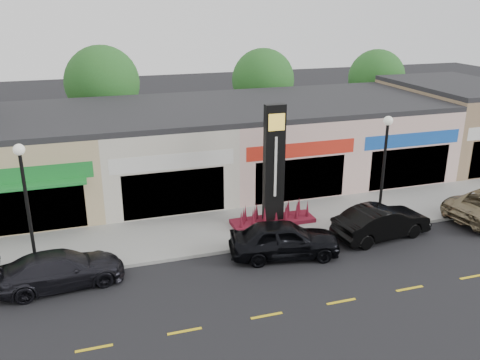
{
  "coord_description": "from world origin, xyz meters",
  "views": [
    {
      "loc": [
        -5.62,
        -17.53,
        10.72
      ],
      "look_at": [
        1.22,
        4.0,
        2.68
      ],
      "focal_mm": 38.0,
      "sensor_mm": 36.0,
      "label": 1
    }
  ],
  "objects": [
    {
      "name": "lamp_west_near",
      "position": [
        -8.0,
        2.5,
        3.48
      ],
      "size": [
        0.44,
        0.44,
        5.47
      ],
      "color": "black",
      "rests_on": "sidewalk"
    },
    {
      "name": "shop_pink_e",
      "position": [
        12.5,
        11.47,
        2.4
      ],
      "size": [
        7.0,
        10.01,
        4.8
      ],
      "color": "#D6A7A3",
      "rests_on": "ground"
    },
    {
      "name": "pylon_sign",
      "position": [
        3.0,
        4.2,
        2.27
      ],
      "size": [
        4.2,
        1.3,
        6.0
      ],
      "color": "maroon",
      "rests_on": "sidewalk"
    },
    {
      "name": "tree_rear_west",
      "position": [
        -4.0,
        19.5,
        5.22
      ],
      "size": [
        5.2,
        5.2,
        7.83
      ],
      "color": "#382619",
      "rests_on": "ground"
    },
    {
      "name": "shop_tan",
      "position": [
        19.5,
        11.48,
        2.65
      ],
      "size": [
        7.0,
        10.01,
        5.3
      ],
      "color": "#917554",
      "rests_on": "ground"
    },
    {
      "name": "car_black_conv",
      "position": [
        7.42,
        1.37,
        0.79
      ],
      "size": [
        2.32,
        4.97,
        1.58
      ],
      "primitive_type": "imported",
      "rotation": [
        0.0,
        0.0,
        1.71
      ],
      "color": "black",
      "rests_on": "ground"
    },
    {
      "name": "shop_beige",
      "position": [
        -8.5,
        11.46,
        2.4
      ],
      "size": [
        7.0,
        10.85,
        4.8
      ],
      "color": "tan",
      "rests_on": "ground"
    },
    {
      "name": "ground",
      "position": [
        0.0,
        0.0,
        0.0
      ],
      "size": [
        120.0,
        120.0,
        0.0
      ],
      "primitive_type": "plane",
      "color": "black",
      "rests_on": "ground"
    },
    {
      "name": "shop_pink_w",
      "position": [
        5.5,
        11.47,
        2.4
      ],
      "size": [
        7.0,
        10.01,
        4.8
      ],
      "color": "#D6A7A3",
      "rests_on": "ground"
    },
    {
      "name": "car_dark_sedan",
      "position": [
        -7.02,
        1.42,
        0.71
      ],
      "size": [
        2.44,
        5.03,
        1.41
      ],
      "primitive_type": "imported",
      "rotation": [
        0.0,
        0.0,
        1.67
      ],
      "color": "black",
      "rests_on": "ground"
    },
    {
      "name": "curb",
      "position": [
        0.0,
        2.1,
        0.07
      ],
      "size": [
        52.0,
        0.2,
        0.15
      ],
      "primitive_type": "cube",
      "color": "gray",
      "rests_on": "ground"
    },
    {
      "name": "car_black_sedan",
      "position": [
        2.31,
        1.01,
        0.82
      ],
      "size": [
        2.74,
        5.09,
        1.64
      ],
      "primitive_type": "imported",
      "rotation": [
        0.0,
        0.0,
        1.4
      ],
      "color": "black",
      "rests_on": "ground"
    },
    {
      "name": "tree_rear_east",
      "position": [
        18.0,
        19.5,
        4.63
      ],
      "size": [
        4.6,
        4.6,
        6.94
      ],
      "color": "#382619",
      "rests_on": "ground"
    },
    {
      "name": "sidewalk",
      "position": [
        0.0,
        4.35,
        0.07
      ],
      "size": [
        52.0,
        4.3,
        0.15
      ],
      "primitive_type": "cube",
      "color": "gray",
      "rests_on": "ground"
    },
    {
      "name": "shop_cream",
      "position": [
        -1.5,
        11.47,
        2.4
      ],
      "size": [
        7.0,
        10.01,
        4.8
      ],
      "color": "beige",
      "rests_on": "ground"
    },
    {
      "name": "tree_rear_mid",
      "position": [
        8.0,
        19.5,
        4.88
      ],
      "size": [
        4.8,
        4.8,
        7.29
      ],
      "color": "#382619",
      "rests_on": "ground"
    },
    {
      "name": "lamp_east_near",
      "position": [
        8.0,
        2.5,
        3.48
      ],
      "size": [
        0.44,
        0.44,
        5.47
      ],
      "color": "black",
      "rests_on": "sidewalk"
    }
  ]
}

